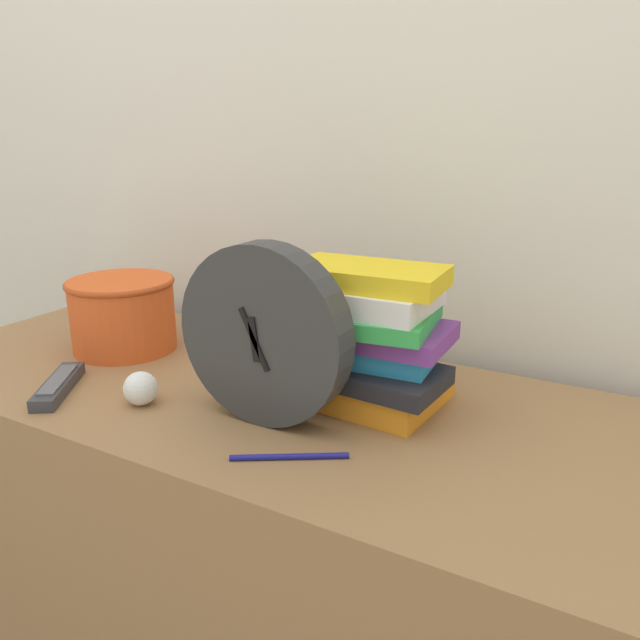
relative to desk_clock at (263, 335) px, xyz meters
name	(u,v)px	position (x,y,z in m)	size (l,w,h in m)	color
wall_back	(354,99)	(-0.08, 0.43, 0.33)	(6.00, 0.04, 2.40)	silver
desk	(263,572)	(-0.08, 0.09, -0.50)	(1.37, 0.55, 0.73)	olive
desk_clock	(263,335)	(0.00, 0.00, 0.00)	(0.27, 0.05, 0.27)	#333333
book_stack	(372,339)	(0.11, 0.14, -0.03)	(0.25, 0.21, 0.22)	orange
basket	(123,312)	(-0.42, 0.12, -0.06)	(0.20, 0.20, 0.14)	#E05623
tv_remote	(58,385)	(-0.36, -0.08, -0.12)	(0.12, 0.16, 0.02)	#333338
crumpled_paper_ball	(141,388)	(-0.20, -0.05, -0.11)	(0.05, 0.05, 0.05)	white
pen	(289,457)	(0.09, -0.08, -0.13)	(0.14, 0.09, 0.01)	navy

